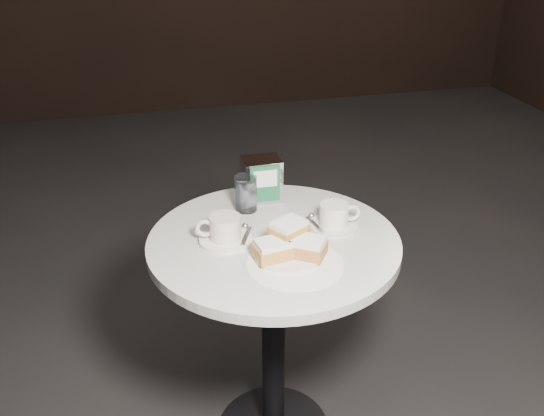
% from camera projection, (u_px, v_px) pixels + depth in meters
% --- Properties ---
extents(cafe_table, '(0.70, 0.70, 0.74)m').
position_uv_depth(cafe_table, '(274.00, 297.00, 1.76)').
color(cafe_table, black).
rests_on(cafe_table, ground).
extents(sugar_spill, '(0.26, 0.26, 0.00)m').
position_uv_depth(sugar_spill, '(295.00, 264.00, 1.56)').
color(sugar_spill, white).
rests_on(sugar_spill, cafe_table).
extents(beignet_plate, '(0.21, 0.21, 0.09)m').
position_uv_depth(beignet_plate, '(289.00, 246.00, 1.57)').
color(beignet_plate, silver).
rests_on(beignet_plate, cafe_table).
extents(coffee_cup_left, '(0.17, 0.17, 0.08)m').
position_uv_depth(coffee_cup_left, '(225.00, 231.00, 1.64)').
color(coffee_cup_left, white).
rests_on(coffee_cup_left, cafe_table).
extents(coffee_cup_right, '(0.16, 0.15, 0.07)m').
position_uv_depth(coffee_cup_right, '(334.00, 217.00, 1.72)').
color(coffee_cup_right, silver).
rests_on(coffee_cup_right, cafe_table).
extents(water_glass_left, '(0.07, 0.07, 0.11)m').
position_uv_depth(water_glass_left, '(246.00, 194.00, 1.80)').
color(water_glass_left, silver).
rests_on(water_glass_left, cafe_table).
extents(water_glass_right, '(0.07, 0.07, 0.10)m').
position_uv_depth(water_glass_right, '(264.00, 183.00, 1.88)').
color(water_glass_right, silver).
rests_on(water_glass_right, cafe_table).
extents(napkin_dispenser, '(0.12, 0.10, 0.13)m').
position_uv_depth(napkin_dispenser, '(262.00, 179.00, 1.86)').
color(napkin_dispenser, silver).
rests_on(napkin_dispenser, cafe_table).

